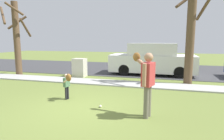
# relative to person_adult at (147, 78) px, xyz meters

# --- Properties ---
(ground_plane) EXTENTS (48.00, 48.00, 0.00)m
(ground_plane) POSITION_rel_person_adult_xyz_m (-2.03, 3.63, -1.08)
(ground_plane) COLOR olive
(sidewalk_strip) EXTENTS (36.00, 1.20, 0.06)m
(sidewalk_strip) POSITION_rel_person_adult_xyz_m (-2.03, 3.73, -1.05)
(sidewalk_strip) COLOR #A3A39E
(sidewalk_strip) RESTS_ON ground
(road_surface) EXTENTS (36.00, 6.80, 0.02)m
(road_surface) POSITION_rel_person_adult_xyz_m (-2.03, 8.73, -1.07)
(road_surface) COLOR #38383A
(road_surface) RESTS_ON ground
(person_adult) EXTENTS (0.67, 0.79, 1.76)m
(person_adult) POSITION_rel_person_adult_xyz_m (0.00, 0.00, 0.00)
(person_adult) COLOR #6B6656
(person_adult) RESTS_ON ground
(person_child) EXTENTS (0.41, 0.46, 0.97)m
(person_child) POSITION_rel_person_adult_xyz_m (-2.79, 0.78, -0.44)
(person_child) COLOR black
(person_child) RESTS_ON ground
(baseball) EXTENTS (0.07, 0.07, 0.07)m
(baseball) POSITION_rel_person_adult_xyz_m (-1.44, 0.37, -1.04)
(baseball) COLOR white
(baseball) RESTS_ON ground
(utility_cabinet) EXTENTS (0.70, 0.60, 1.04)m
(utility_cabinet) POSITION_rel_person_adult_xyz_m (-4.27, 4.97, -0.56)
(utility_cabinet) COLOR beige
(utility_cabinet) RESTS_ON ground
(street_tree_near) EXTENTS (1.85, 1.88, 5.45)m
(street_tree_near) POSITION_rel_person_adult_xyz_m (1.52, 4.58, 1.81)
(street_tree_near) COLOR brown
(street_tree_near) RESTS_ON ground
(street_tree_far) EXTENTS (1.84, 1.88, 4.29)m
(street_tree_far) POSITION_rel_person_adult_xyz_m (-8.07, 4.54, 1.22)
(street_tree_far) COLOR brown
(street_tree_far) RESTS_ON ground
(parked_van_white) EXTENTS (5.00, 1.95, 1.88)m
(parked_van_white) POSITION_rel_person_adult_xyz_m (-0.32, 6.80, -0.18)
(parked_van_white) COLOR silver
(parked_van_white) RESTS_ON road_surface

